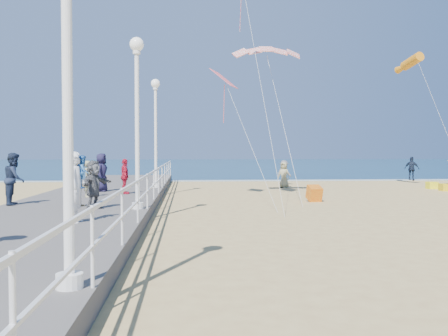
{
  "coord_description": "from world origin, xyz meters",
  "views": [
    {
      "loc": [
        -3.79,
        -15.65,
        2.22
      ],
      "look_at": [
        -2.5,
        2.0,
        1.6
      ],
      "focal_mm": 40.0,
      "sensor_mm": 36.0,
      "label": 1
    }
  ],
  "objects": [
    {
      "name": "box_kite",
      "position": [
        1.69,
        5.58,
        0.3
      ],
      "size": [
        0.64,
        0.78,
        0.74
      ],
      "primitive_type": "cube",
      "rotation": [
        0.31,
        0.0,
        0.14
      ],
      "color": "red",
      "rests_on": "ground"
    },
    {
      "name": "spectator_1",
      "position": [
        -7.24,
        0.76,
        1.11
      ],
      "size": [
        0.71,
        0.81,
        1.42
      ],
      "primitive_type": "imported",
      "rotation": [
        0.0,
        0.0,
        1.29
      ],
      "color": "gray",
      "rests_on": "boardwalk"
    },
    {
      "name": "spectator_3",
      "position": [
        -6.42,
        5.46,
        1.14
      ],
      "size": [
        0.54,
        0.92,
        1.48
      ],
      "primitive_type": "imported",
      "rotation": [
        0.0,
        0.0,
        1.8
      ],
      "color": "red",
      "rests_on": "boardwalk"
    },
    {
      "name": "beach_walker_b",
      "position": [
        12.7,
        19.93,
        0.89
      ],
      "size": [
        1.08,
        0.99,
        1.77
      ],
      "primitive_type": "imported",
      "rotation": [
        0.0,
        0.0,
        2.46
      ],
      "color": "#182236",
      "rests_on": "ground"
    },
    {
      "name": "beach_walker_a",
      "position": [
        2.42,
        16.1,
        0.8
      ],
      "size": [
        1.18,
        0.93,
        1.59
      ],
      "primitive_type": "imported",
      "rotation": [
        0.0,
        0.0,
        0.38
      ],
      "color": "#5F5E63",
      "rests_on": "ground"
    },
    {
      "name": "beach_chair_right",
      "position": [
        10.38,
        10.77,
        0.2
      ],
      "size": [
        0.55,
        0.55,
        0.4
      ],
      "primitive_type": "cube",
      "color": "gold",
      "rests_on": "ground"
    },
    {
      "name": "surf_line",
      "position": [
        0.0,
        20.5,
        0.03
      ],
      "size": [
        160.0,
        1.2,
        0.04
      ],
      "primitive_type": "cube",
      "color": "silver",
      "rests_on": "ground"
    },
    {
      "name": "woman_holding_toddler",
      "position": [
        -6.61,
        -2.87,
        1.3
      ],
      "size": [
        0.45,
        0.67,
        1.79
      ],
      "primitive_type": "imported",
      "rotation": [
        0.0,
        0.0,
        1.54
      ],
      "color": "white",
      "rests_on": "boardwalk"
    },
    {
      "name": "beach_chair_left",
      "position": [
        10.37,
        12.25,
        0.2
      ],
      "size": [
        0.55,
        0.55,
        0.4
      ],
      "primitive_type": "cube",
      "color": "yellow",
      "rests_on": "ground"
    },
    {
      "name": "lamp_post_near",
      "position": [
        -5.35,
        -9.0,
        3.66
      ],
      "size": [
        0.44,
        0.44,
        5.32
      ],
      "color": "white",
      "rests_on": "boardwalk"
    },
    {
      "name": "kite_windsock",
      "position": [
        9.13,
        12.36,
        7.36
      ],
      "size": [
        0.99,
        2.61,
        1.06
      ],
      "primitive_type": "cylinder",
      "rotation": [
        1.36,
        0.0,
        0.17
      ],
      "color": "orange"
    },
    {
      "name": "lamp_post_far",
      "position": [
        -5.35,
        9.0,
        3.66
      ],
      "size": [
        0.44,
        0.44,
        5.32
      ],
      "color": "white",
      "rests_on": "boardwalk"
    },
    {
      "name": "ocean",
      "position": [
        0.0,
        65.0,
        0.01
      ],
      "size": [
        160.0,
        90.0,
        0.05
      ],
      "primitive_type": "cube",
      "color": "#0C304C",
      "rests_on": "ground"
    },
    {
      "name": "ground",
      "position": [
        0.0,
        0.0,
        0.0
      ],
      "size": [
        160.0,
        160.0,
        0.0
      ],
      "primitive_type": "plane",
      "color": "tan",
      "rests_on": "ground"
    },
    {
      "name": "beach_walker_c",
      "position": [
        1.93,
        13.68,
        0.77
      ],
      "size": [
        0.89,
        0.87,
        1.54
      ],
      "primitive_type": "imported",
      "rotation": [
        0.0,
        0.0,
        -0.74
      ],
      "color": "tan",
      "rests_on": "ground"
    },
    {
      "name": "railing",
      "position": [
        -5.05,
        0.0,
        1.25
      ],
      "size": [
        0.05,
        42.0,
        0.55
      ],
      "color": "white",
      "rests_on": "boardwalk"
    },
    {
      "name": "spectator_5",
      "position": [
        -6.7,
        0.07,
        1.16
      ],
      "size": [
        0.98,
        1.48,
        1.53
      ],
      "primitive_type": "imported",
      "rotation": [
        0.0,
        0.0,
        1.15
      ],
      "color": "#515255",
      "rests_on": "boardwalk"
    },
    {
      "name": "toddler_held",
      "position": [
        -6.46,
        -2.72,
        1.68
      ],
      "size": [
        0.34,
        0.42,
        0.85
      ],
      "primitive_type": "imported",
      "rotation": [
        0.0,
        0.0,
        1.54
      ],
      "color": "#3479C4",
      "rests_on": "boardwalk"
    },
    {
      "name": "spectator_4",
      "position": [
        -7.62,
        6.82,
        1.25
      ],
      "size": [
        0.61,
        0.88,
        1.7
      ],
      "primitive_type": "imported",
      "rotation": [
        0.0,
        0.0,
        1.48
      ],
      "color": "#1A1733",
      "rests_on": "boardwalk"
    },
    {
      "name": "spectator_6",
      "position": [
        -7.66,
        4.16,
        1.11
      ],
      "size": [
        0.49,
        0.6,
        1.42
      ],
      "primitive_type": "imported",
      "rotation": [
        0.0,
        0.0,
        1.23
      ],
      "color": "#959367",
      "rests_on": "boardwalk"
    },
    {
      "name": "kite_diamond_pink",
      "position": [
        -2.1,
        7.46,
        5.54
      ],
      "size": [
        1.42,
        1.58,
        0.83
      ],
      "primitive_type": "cube",
      "rotation": [
        0.68,
        0.0,
        1.2
      ],
      "color": "#F75B64"
    },
    {
      "name": "kite_parafoil",
      "position": [
        -0.05,
        7.8,
        7.01
      ],
      "size": [
        3.27,
        0.94,
        0.65
      ],
      "primitive_type": null,
      "rotation": [
        0.44,
        0.0,
        0.0
      ],
      "color": "red"
    },
    {
      "name": "spectator_7",
      "position": [
        -9.6,
        1.53,
        1.27
      ],
      "size": [
        0.8,
        0.95,
        1.75
      ],
      "primitive_type": "imported",
      "rotation": [
        0.0,
        0.0,
        1.75
      ],
      "color": "#1B263D",
      "rests_on": "boardwalk"
    },
    {
      "name": "boardwalk",
      "position": [
        -7.5,
        0.0,
        0.2
      ],
      "size": [
        5.0,
        44.0,
        0.4
      ],
      "primitive_type": "cube",
      "color": "#64605B",
      "rests_on": "ground"
    },
    {
      "name": "lamp_post_mid",
      "position": [
        -5.35,
        0.0,
        3.66
      ],
      "size": [
        0.44,
        0.44,
        5.32
      ],
      "color": "white",
      "rests_on": "boardwalk"
    }
  ]
}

